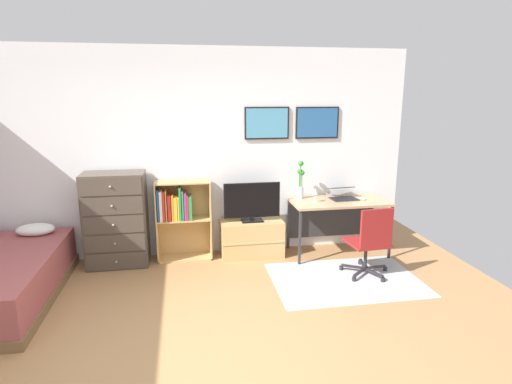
{
  "coord_description": "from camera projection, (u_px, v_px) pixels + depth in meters",
  "views": [
    {
      "loc": [
        0.07,
        -3.08,
        2.13
      ],
      "look_at": [
        0.86,
        1.5,
        1.03
      ],
      "focal_mm": 29.54,
      "sensor_mm": 36.0,
      "label": 1
    }
  ],
  "objects": [
    {
      "name": "ground_plane",
      "position": [
        183.0,
        361.0,
        3.43
      ],
      "size": [
        7.2,
        7.2,
        0.0
      ],
      "primitive_type": "plane",
      "color": "#A87A4C"
    },
    {
      "name": "wall_back_with_posters",
      "position": [
        180.0,
        154.0,
        5.45
      ],
      "size": [
        6.12,
        0.09,
        2.7
      ],
      "color": "white",
      "rests_on": "ground_plane"
    },
    {
      "name": "area_rug",
      "position": [
        345.0,
        279.0,
        4.92
      ],
      "size": [
        1.7,
        1.2,
        0.01
      ],
      "primitive_type": "cube",
      "color": "#B2B7BC",
      "rests_on": "ground_plane"
    },
    {
      "name": "dresser",
      "position": [
        116.0,
        220.0,
        5.23
      ],
      "size": [
        0.75,
        0.46,
        1.18
      ],
      "color": "#4C4238",
      "rests_on": "ground_plane"
    },
    {
      "name": "bookshelf",
      "position": [
        179.0,
        213.0,
        5.41
      ],
      "size": [
        0.7,
        0.3,
        1.04
      ],
      "color": "tan",
      "rests_on": "ground_plane"
    },
    {
      "name": "tv_stand",
      "position": [
        252.0,
        238.0,
        5.61
      ],
      "size": [
        0.82,
        0.41,
        0.48
      ],
      "color": "tan",
      "rests_on": "ground_plane"
    },
    {
      "name": "television",
      "position": [
        252.0,
        203.0,
        5.47
      ],
      "size": [
        0.74,
        0.16,
        0.52
      ],
      "color": "black",
      "rests_on": "tv_stand"
    },
    {
      "name": "desk",
      "position": [
        337.0,
        208.0,
        5.67
      ],
      "size": [
        1.28,
        0.64,
        0.74
      ],
      "color": "tan",
      "rests_on": "ground_plane"
    },
    {
      "name": "office_chair",
      "position": [
        371.0,
        240.0,
        4.9
      ],
      "size": [
        0.57,
        0.58,
        0.86
      ],
      "rotation": [
        0.0,
        0.0,
        0.09
      ],
      "color": "#232326",
      "rests_on": "ground_plane"
    },
    {
      "name": "laptop",
      "position": [
        342.0,
        194.0,
        5.67
      ],
      "size": [
        0.38,
        0.41,
        0.16
      ],
      "rotation": [
        0.0,
        0.0,
        0.08
      ],
      "color": "#333338",
      "rests_on": "desk"
    },
    {
      "name": "computer_mouse",
      "position": [
        363.0,
        199.0,
        5.6
      ],
      "size": [
        0.06,
        0.1,
        0.03
      ],
      "primitive_type": "ellipsoid",
      "color": "silver",
      "rests_on": "desk"
    },
    {
      "name": "bamboo_vase",
      "position": [
        300.0,
        182.0,
        5.62
      ],
      "size": [
        0.1,
        0.1,
        0.52
      ],
      "color": "silver",
      "rests_on": "desk"
    },
    {
      "name": "wine_glass",
      "position": [
        315.0,
        192.0,
        5.45
      ],
      "size": [
        0.07,
        0.07,
        0.18
      ],
      "color": "silver",
      "rests_on": "desk"
    }
  ]
}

